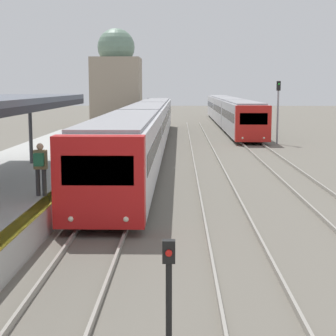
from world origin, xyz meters
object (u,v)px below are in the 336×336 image
(person_on_platform, at_px, (40,165))
(train_far, at_px, (229,110))
(signal_post_near, at_px, (169,286))
(train_near, at_px, (146,125))
(signal_mast_far, at_px, (278,104))

(person_on_platform, bearing_deg, train_far, 77.61)
(train_far, relative_size, signal_post_near, 21.61)
(person_on_platform, height_order, train_near, train_near)
(train_far, xyz_separation_m, signal_mast_far, (1.95, -19.43, 1.28))
(person_on_platform, distance_m, train_near, 20.77)
(train_near, xyz_separation_m, signal_mast_far, (9.55, 3.94, 1.27))
(train_near, height_order, train_far, train_near)
(train_near, xyz_separation_m, signal_post_near, (2.12, -29.55, -0.49))
(person_on_platform, distance_m, signal_mast_far, 27.23)
(signal_mast_far, bearing_deg, train_near, -157.59)
(signal_post_near, height_order, signal_mast_far, signal_mast_far)
(train_near, bearing_deg, signal_post_near, -85.89)
(train_far, height_order, signal_mast_far, signal_mast_far)
(train_far, bearing_deg, signal_post_near, -95.90)
(person_on_platform, relative_size, signal_mast_far, 0.36)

